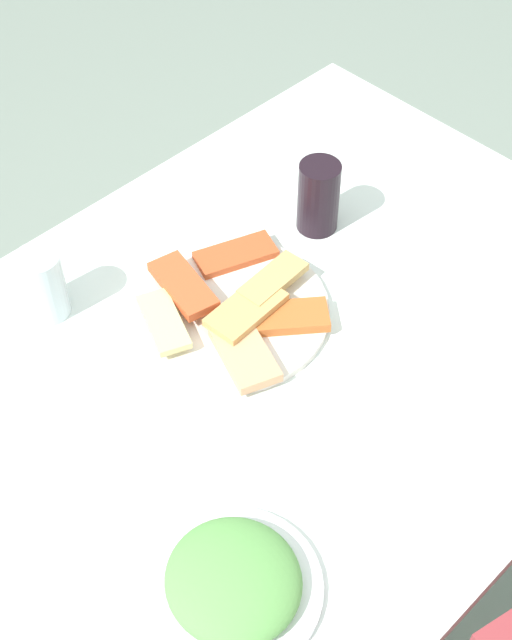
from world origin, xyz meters
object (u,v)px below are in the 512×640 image
(soda_can, at_px, (318,197))
(drinking_glass, at_px, (43,285))
(dining_table, at_px, (276,382))
(pide_platter, at_px, (230,309))
(salad_plate_greens, at_px, (233,582))

(soda_can, distance_m, drinking_glass, 0.45)
(dining_table, xyz_separation_m, drinking_glass, (0.19, -0.29, 0.14))
(dining_table, height_order, soda_can, soda_can)
(dining_table, distance_m, soda_can, 0.30)
(dining_table, distance_m, pide_platter, 0.13)
(salad_plate_greens, height_order, drinking_glass, drinking_glass)
(pide_platter, distance_m, drinking_glass, 0.27)
(soda_can, bearing_deg, dining_table, 30.47)
(salad_plate_greens, bearing_deg, soda_can, -145.86)
(salad_plate_greens, xyz_separation_m, soda_can, (-0.53, -0.36, 0.04))
(drinking_glass, bearing_deg, soda_can, 160.02)
(pide_platter, distance_m, salad_plate_greens, 0.43)
(dining_table, bearing_deg, drinking_glass, -56.54)
(soda_can, height_order, drinking_glass, soda_can)
(salad_plate_greens, height_order, soda_can, soda_can)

